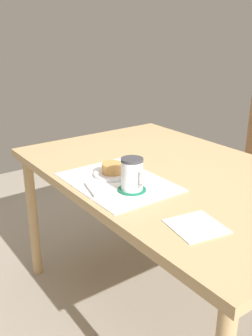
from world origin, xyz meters
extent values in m
cube|color=#9E9384|center=(0.00, 0.00, -0.01)|extent=(4.40, 4.40, 0.02)
cylinder|color=tan|center=(-0.63, -0.39, 0.34)|extent=(0.05, 0.05, 0.67)
cylinder|color=tan|center=(-0.63, 0.39, 0.34)|extent=(0.05, 0.05, 0.67)
cube|color=tan|center=(0.00, 0.00, 0.69)|extent=(1.36, 0.88, 0.04)
cylinder|color=#997047|center=(0.01, 0.52, 0.20)|extent=(0.04, 0.04, 0.40)
cylinder|color=#997047|center=(-0.34, 0.56, 0.20)|extent=(0.04, 0.04, 0.40)
cylinder|color=#997047|center=(-0.30, 0.91, 0.20)|extent=(0.04, 0.04, 0.40)
cube|color=#997047|center=(-0.14, 0.71, 0.42)|extent=(0.47, 0.47, 0.04)
cube|color=white|center=(-0.03, -0.26, 0.71)|extent=(0.44, 0.32, 0.00)
cylinder|color=white|center=(-0.09, -0.24, 0.72)|extent=(0.15, 0.15, 0.01)
cylinder|color=tan|center=(-0.09, -0.24, 0.75)|extent=(0.08, 0.08, 0.04)
cylinder|color=#196B4C|center=(0.07, -0.26, 0.72)|extent=(0.10, 0.10, 0.00)
cylinder|color=white|center=(0.07, -0.26, 0.77)|extent=(0.08, 0.08, 0.11)
cylinder|color=#3D3D42|center=(0.07, -0.26, 0.83)|extent=(0.08, 0.08, 0.01)
torus|color=white|center=(0.11, -0.26, 0.77)|extent=(0.06, 0.01, 0.06)
cylinder|color=silver|center=(-0.02, -0.39, 0.72)|extent=(0.13, 0.04, 0.01)
cube|color=white|center=(0.39, -0.26, 0.71)|extent=(0.18, 0.18, 0.00)
camera|label=1|loc=(1.06, -1.00, 1.27)|focal=40.00mm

